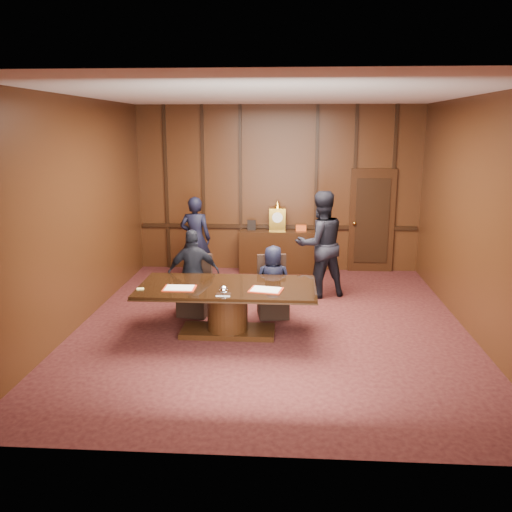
{
  "coord_description": "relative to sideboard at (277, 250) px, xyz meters",
  "views": [
    {
      "loc": [
        0.29,
        -8.03,
        3.03
      ],
      "look_at": [
        -0.26,
        0.28,
        1.05
      ],
      "focal_mm": 38.0,
      "sensor_mm": 36.0,
      "label": 1
    }
  ],
  "objects": [
    {
      "name": "folder_right",
      "position": [
        -0.06,
        -3.87,
        0.28
      ],
      "size": [
        0.51,
        0.41,
        0.02
      ],
      "rotation": [
        0.0,
        0.0,
        -0.19
      ],
      "color": "#B02710",
      "rests_on": "conference_table"
    },
    {
      "name": "chair_left",
      "position": [
        -1.28,
        -2.79,
        -0.19
      ],
      "size": [
        0.56,
        0.56,
        0.99
      ],
      "rotation": [
        0.0,
        0.0,
        -0.18
      ],
      "color": "black",
      "rests_on": "ground"
    },
    {
      "name": "sideboard",
      "position": [
        0.0,
        0.0,
        0.0
      ],
      "size": [
        1.6,
        0.45,
        1.54
      ],
      "color": "black",
      "rests_on": "ground"
    },
    {
      "name": "notepad",
      "position": [
        -1.87,
        -3.95,
        0.28
      ],
      "size": [
        0.11,
        0.08,
        0.01
      ],
      "primitive_type": "cube",
      "rotation": [
        0.0,
        0.0,
        0.16
      ],
      "color": "#FFE87C",
      "rests_on": "conference_table"
    },
    {
      "name": "signatory_right",
      "position": [
        0.01,
        -2.87,
        0.11
      ],
      "size": [
        0.61,
        0.42,
        1.19
      ],
      "primitive_type": "imported",
      "rotation": [
        0.0,
        0.0,
        3.22
      ],
      "color": "black",
      "rests_on": "ground"
    },
    {
      "name": "chair_right",
      "position": [
        0.01,
        -2.79,
        -0.19
      ],
      "size": [
        0.55,
        0.55,
        0.99
      ],
      "rotation": [
        0.0,
        0.0,
        0.17
      ],
      "color": "black",
      "rests_on": "ground"
    },
    {
      "name": "witness_left",
      "position": [
        -1.63,
        -0.71,
        0.37
      ],
      "size": [
        0.64,
        0.45,
        1.7
      ],
      "primitive_type": "imported",
      "rotation": [
        0.0,
        0.0,
        3.08
      ],
      "color": "black",
      "rests_on": "ground"
    },
    {
      "name": "conference_table",
      "position": [
        -0.64,
        -3.67,
        0.02
      ],
      "size": [
        2.62,
        1.32,
        0.76
      ],
      "color": "black",
      "rests_on": "ground"
    },
    {
      "name": "inkstand",
      "position": [
        -0.64,
        -4.12,
        0.33
      ],
      "size": [
        0.2,
        0.14,
        0.12
      ],
      "color": "white",
      "rests_on": "conference_table"
    },
    {
      "name": "witness_right",
      "position": [
        0.82,
        -1.64,
        0.48
      ],
      "size": [
        1.15,
        1.03,
        1.94
      ],
      "primitive_type": "imported",
      "rotation": [
        0.0,
        0.0,
        3.52
      ],
      "color": "black",
      "rests_on": "ground"
    },
    {
      "name": "room",
      "position": [
        0.07,
        -3.12,
        1.24
      ],
      "size": [
        7.0,
        7.04,
        3.5
      ],
      "color": "black",
      "rests_on": "ground"
    },
    {
      "name": "folder_left",
      "position": [
        -1.31,
        -3.88,
        0.28
      ],
      "size": [
        0.46,
        0.34,
        0.02
      ],
      "rotation": [
        0.0,
        0.0,
        0.01
      ],
      "color": "#B02710",
      "rests_on": "conference_table"
    },
    {
      "name": "signatory_left",
      "position": [
        -1.29,
        -2.87,
        0.23
      ],
      "size": [
        0.9,
        0.52,
        1.44
      ],
      "primitive_type": "imported",
      "rotation": [
        0.0,
        0.0,
        3.35
      ],
      "color": "black",
      "rests_on": "ground"
    }
  ]
}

